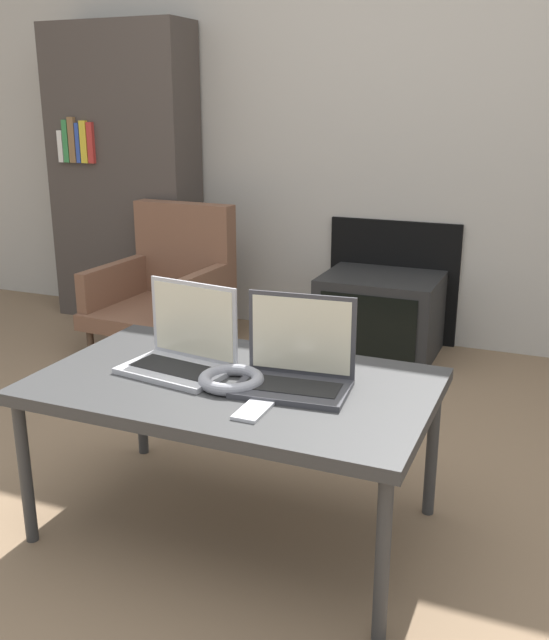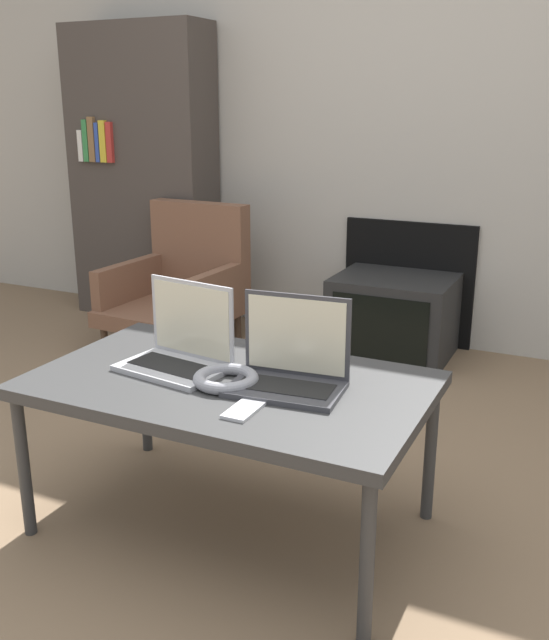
# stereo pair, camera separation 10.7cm
# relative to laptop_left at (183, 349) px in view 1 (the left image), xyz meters

# --- Properties ---
(ground_plane) EXTENTS (14.00, 14.00, 0.00)m
(ground_plane) POSITION_rel_laptop_left_xyz_m (0.18, -0.16, -0.54)
(ground_plane) COLOR #7A6047
(wall_back) EXTENTS (7.00, 0.08, 2.60)m
(wall_back) POSITION_rel_laptop_left_xyz_m (0.18, 1.97, 0.75)
(wall_back) COLOR #ADA89E
(wall_back) RESTS_ON ground_plane
(table) EXTENTS (1.13, 0.68, 0.48)m
(table) POSITION_rel_laptop_left_xyz_m (0.18, -0.03, -0.10)
(table) COLOR #333333
(table) RESTS_ON ground_plane
(laptop_left) EXTENTS (0.34, 0.24, 0.25)m
(laptop_left) POSITION_rel_laptop_left_xyz_m (0.00, 0.00, 0.00)
(laptop_left) COLOR #B2B2B7
(laptop_left) RESTS_ON table
(laptop_right) EXTENTS (0.33, 0.23, 0.25)m
(laptop_right) POSITION_rel_laptop_left_xyz_m (0.36, 0.00, 0.00)
(laptop_right) COLOR #38383D
(laptop_right) RESTS_ON table
(headphones) EXTENTS (0.19, 0.19, 0.04)m
(headphones) POSITION_rel_laptop_left_xyz_m (0.19, -0.07, -0.04)
(headphones) COLOR gray
(headphones) RESTS_ON table
(phone) EXTENTS (0.07, 0.14, 0.01)m
(phone) POSITION_rel_laptop_left_xyz_m (0.32, -0.20, -0.06)
(phone) COLOR silver
(phone) RESTS_ON table
(tv) EXTENTS (0.58, 0.48, 0.41)m
(tv) POSITION_rel_laptop_left_xyz_m (0.17, 1.68, -0.34)
(tv) COLOR black
(tv) RESTS_ON ground_plane
(armchair) EXTENTS (0.60, 0.67, 0.73)m
(armchair) POSITION_rel_laptop_left_xyz_m (-0.89, 1.38, -0.20)
(armchair) COLOR brown
(armchair) RESTS_ON ground_plane
(bookshelf) EXTENTS (0.86, 0.32, 1.66)m
(bookshelf) POSITION_rel_laptop_left_xyz_m (-1.39, 1.77, 0.29)
(bookshelf) COLOR #3F3833
(bookshelf) RESTS_ON ground_plane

